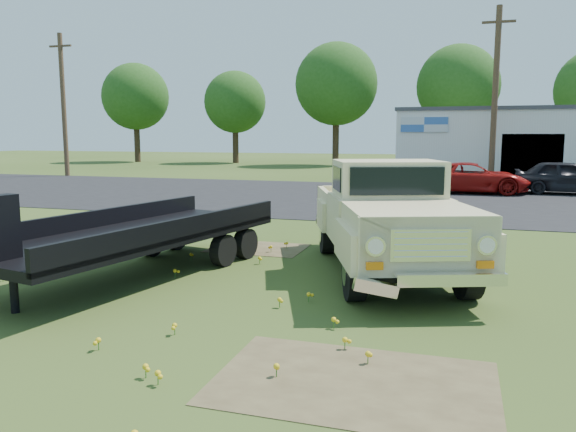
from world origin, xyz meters
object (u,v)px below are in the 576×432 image
object	(u,v)px
vintage_pickup_truck	(387,217)
red_pickup	(472,178)
flatbed_trailer	(136,228)
dark_sedan	(567,177)

from	to	relation	value
vintage_pickup_truck	red_pickup	bearing A→B (deg)	63.61
flatbed_trailer	dark_sedan	world-z (taller)	flatbed_trailer
vintage_pickup_truck	dark_sedan	world-z (taller)	vintage_pickup_truck
flatbed_trailer	red_pickup	xyz separation A→B (m)	(6.30, 17.78, -0.23)
vintage_pickup_truck	flatbed_trailer	size ratio (longest dim) A/B	0.89
flatbed_trailer	dark_sedan	distance (m)	21.22
flatbed_trailer	red_pickup	world-z (taller)	flatbed_trailer
red_pickup	dark_sedan	world-z (taller)	dark_sedan
red_pickup	dark_sedan	xyz separation A→B (m)	(4.04, 0.74, 0.07)
flatbed_trailer	dark_sedan	xyz separation A→B (m)	(10.35, 18.52, -0.16)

